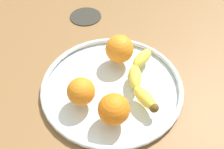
{
  "coord_description": "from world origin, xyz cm",
  "views": [
    {
      "loc": [
        38.5,
        -1.5,
        47.25
      ],
      "look_at": [
        0.0,
        0.0,
        4.8
      ],
      "focal_mm": 39.81,
      "sensor_mm": 36.0,
      "label": 1
    }
  ],
  "objects_px": {
    "orange_center": "(119,49)",
    "orange_front_left": "(116,109)",
    "banana": "(141,78)",
    "orange_back_left": "(81,91)",
    "ambient_coaster": "(86,16)",
    "fruit_bowl": "(112,85)"
  },
  "relations": [
    {
      "from": "ambient_coaster",
      "to": "orange_front_left",
      "type": "bearing_deg",
      "value": 11.1
    },
    {
      "from": "orange_center",
      "to": "orange_back_left",
      "type": "bearing_deg",
      "value": -35.24
    },
    {
      "from": "orange_back_left",
      "to": "orange_center",
      "type": "bearing_deg",
      "value": 144.76
    },
    {
      "from": "banana",
      "to": "ambient_coaster",
      "type": "bearing_deg",
      "value": -150.24
    },
    {
      "from": "orange_front_left",
      "to": "orange_center",
      "type": "relative_size",
      "value": 0.93
    },
    {
      "from": "orange_front_left",
      "to": "orange_center",
      "type": "height_order",
      "value": "orange_center"
    },
    {
      "from": "orange_front_left",
      "to": "orange_center",
      "type": "bearing_deg",
      "value": 174.35
    },
    {
      "from": "fruit_bowl",
      "to": "orange_front_left",
      "type": "height_order",
      "value": "orange_front_left"
    },
    {
      "from": "orange_center",
      "to": "ambient_coaster",
      "type": "relative_size",
      "value": 0.71
    },
    {
      "from": "orange_front_left",
      "to": "ambient_coaster",
      "type": "height_order",
      "value": "orange_front_left"
    },
    {
      "from": "orange_center",
      "to": "ambient_coaster",
      "type": "bearing_deg",
      "value": -156.42
    },
    {
      "from": "orange_back_left",
      "to": "orange_front_left",
      "type": "distance_m",
      "value": 0.09
    },
    {
      "from": "fruit_bowl",
      "to": "orange_back_left",
      "type": "distance_m",
      "value": 0.09
    },
    {
      "from": "orange_front_left",
      "to": "fruit_bowl",
      "type": "bearing_deg",
      "value": -177.63
    },
    {
      "from": "banana",
      "to": "orange_back_left",
      "type": "relative_size",
      "value": 3.26
    },
    {
      "from": "orange_center",
      "to": "orange_front_left",
      "type": "bearing_deg",
      "value": -5.65
    },
    {
      "from": "banana",
      "to": "orange_back_left",
      "type": "xyz_separation_m",
      "value": [
        0.05,
        -0.14,
        0.02
      ]
    },
    {
      "from": "orange_front_left",
      "to": "orange_center",
      "type": "distance_m",
      "value": 0.18
    },
    {
      "from": "orange_back_left",
      "to": "ambient_coaster",
      "type": "bearing_deg",
      "value": -179.15
    },
    {
      "from": "orange_back_left",
      "to": "ambient_coaster",
      "type": "xyz_separation_m",
      "value": [
        -0.35,
        -0.01,
        -0.05
      ]
    },
    {
      "from": "orange_back_left",
      "to": "banana",
      "type": "bearing_deg",
      "value": 109.34
    },
    {
      "from": "banana",
      "to": "ambient_coaster",
      "type": "distance_m",
      "value": 0.33
    }
  ]
}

